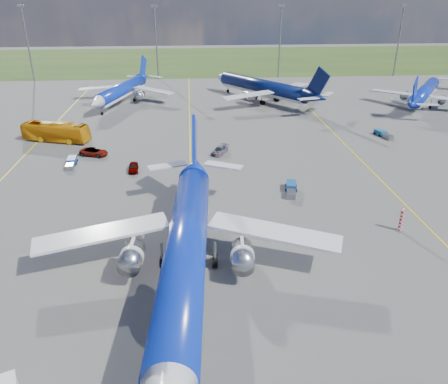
{
  "coord_description": "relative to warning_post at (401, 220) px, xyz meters",
  "views": [
    {
      "loc": [
        0.43,
        -37.61,
        27.71
      ],
      "look_at": [
        4.27,
        12.52,
        4.0
      ],
      "focal_mm": 35.0,
      "sensor_mm": 36.0,
      "label": 1
    }
  ],
  "objects": [
    {
      "name": "main_airliner",
      "position": [
        -26.53,
        -8.64,
        -1.5
      ],
      "size": [
        37.85,
        48.08,
        12.03
      ],
      "primitive_type": null,
      "rotation": [
        0.0,
        0.0,
        -0.06
      ],
      "color": "#0C28AE",
      "rests_on": "ground"
    },
    {
      "name": "baggage_tug_w",
      "position": [
        -11.13,
        12.19,
        -0.97
      ],
      "size": [
        2.41,
        5.25,
        1.14
      ],
      "rotation": [
        0.0,
        0.0,
        -0.22
      ],
      "color": "#174A8A",
      "rests_on": "ground"
    },
    {
      "name": "bg_jet_ne",
      "position": [
        33.99,
        61.62,
        -1.5
      ],
      "size": [
        44.03,
        45.89,
        9.56
      ],
      "primitive_type": null,
      "rotation": [
        0.0,
        0.0,
        2.51
      ],
      "color": "#0C28AE",
      "rests_on": "ground"
    },
    {
      "name": "service_car_c",
      "position": [
        -20.6,
        29.5,
        -0.85
      ],
      "size": [
        3.85,
        4.82,
        1.31
      ],
      "primitive_type": "imported",
      "rotation": [
        0.0,
        0.0,
        -0.53
      ],
      "color": "#999999",
      "rests_on": "ground"
    },
    {
      "name": "ground",
      "position": [
        -26.0,
        -8.0,
        -1.5
      ],
      "size": [
        400.0,
        400.0,
        0.0
      ],
      "primitive_type": "plane",
      "color": "#545451",
      "rests_on": "ground"
    },
    {
      "name": "baggage_tug_c",
      "position": [
        -46.27,
        25.56,
        -0.98
      ],
      "size": [
        1.77,
        5.03,
        1.11
      ],
      "rotation": [
        0.0,
        0.0,
        0.1
      ],
      "color": "#1B3FA2",
      "rests_on": "ground"
    },
    {
      "name": "bg_jet_n",
      "position": [
        -6.64,
        69.01,
        -1.5
      ],
      "size": [
        50.25,
        52.43,
        10.92
      ],
      "primitive_type": null,
      "rotation": [
        0.0,
        0.0,
        3.77
      ],
      "color": "#081445",
      "rests_on": "ground"
    },
    {
      "name": "service_car_b",
      "position": [
        -43.31,
        30.18,
        -0.79
      ],
      "size": [
        5.61,
        3.99,
        1.42
      ],
      "primitive_type": "imported",
      "rotation": [
        0.0,
        0.0,
        1.21
      ],
      "color": "#999999",
      "rests_on": "ground"
    },
    {
      "name": "grass_strip",
      "position": [
        -26.0,
        142.0,
        -1.5
      ],
      "size": [
        400.0,
        80.0,
        0.01
      ],
      "primitive_type": "cube",
      "color": "#2D4719",
      "rests_on": "ground"
    },
    {
      "name": "bg_jet_nnw",
      "position": [
        -43.36,
        69.86,
        -1.5
      ],
      "size": [
        37.19,
        43.24,
        9.67
      ],
      "primitive_type": null,
      "rotation": [
        0.0,
        0.0,
        -0.28
      ],
      "color": "#0C28AE",
      "rests_on": "ground"
    },
    {
      "name": "baggage_tug_e",
      "position": [
        13.23,
        36.96,
        -0.99
      ],
      "size": [
        2.49,
        4.99,
        1.08
      ],
      "rotation": [
        0.0,
        0.0,
        0.26
      ],
      "color": "#165889",
      "rests_on": "ground"
    },
    {
      "name": "warning_post",
      "position": [
        0.0,
        0.0,
        0.0
      ],
      "size": [
        0.5,
        0.5,
        3.0
      ],
      "primitive_type": "cylinder",
      "color": "red",
      "rests_on": "ground"
    },
    {
      "name": "taxiway_lines",
      "position": [
        -25.83,
        19.7,
        -1.49
      ],
      "size": [
        60.25,
        160.0,
        0.02
      ],
      "color": "yellow",
      "rests_on": "ground"
    },
    {
      "name": "apron_bus",
      "position": [
        -52.25,
        39.1,
        0.39
      ],
      "size": [
        13.9,
        7.17,
        3.78
      ],
      "primitive_type": "imported",
      "rotation": [
        0.0,
        0.0,
        1.26
      ],
      "color": "orange",
      "rests_on": "ground"
    },
    {
      "name": "service_car_a",
      "position": [
        -35.42,
        22.29,
        -0.85
      ],
      "size": [
        1.76,
        3.92,
        1.31
      ],
      "primitive_type": "imported",
      "rotation": [
        0.0,
        0.0,
        0.06
      ],
      "color": "#999999",
      "rests_on": "ground"
    },
    {
      "name": "floodlight_masts",
      "position": [
        -16.0,
        102.0,
        11.06
      ],
      "size": [
        202.2,
        0.5,
        22.7
      ],
      "color": "slate",
      "rests_on": "ground"
    }
  ]
}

